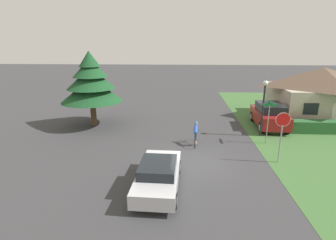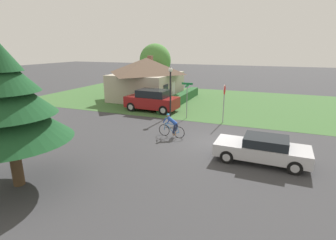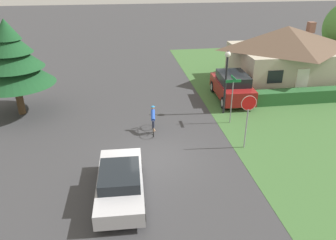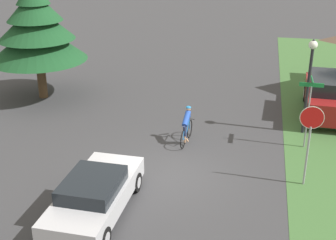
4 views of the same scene
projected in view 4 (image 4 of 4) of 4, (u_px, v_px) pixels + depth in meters
name	position (u px, v px, depth m)	size (l,w,h in m)	color
ground_plane	(169.00, 175.00, 16.47)	(140.00, 140.00, 0.00)	#38383A
sedan_left_lane	(95.00, 195.00, 14.05)	(1.96, 4.49, 1.32)	#BCBCC1
cyclist	(187.00, 126.00, 18.61)	(0.44, 1.80, 1.50)	black
parked_suv_right	(330.00, 96.00, 21.15)	(2.28, 4.71, 1.89)	maroon
stop_sign	(310.00, 130.00, 15.10)	(0.78, 0.07, 2.85)	gray
street_lamp	(310.00, 70.00, 18.66)	(0.35, 0.35, 4.02)	black
street_name_sign	(310.00, 101.00, 17.72)	(0.90, 0.90, 2.84)	gray
conifer_tall_near	(36.00, 29.00, 22.32)	(4.69, 4.69, 5.82)	#4C3823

